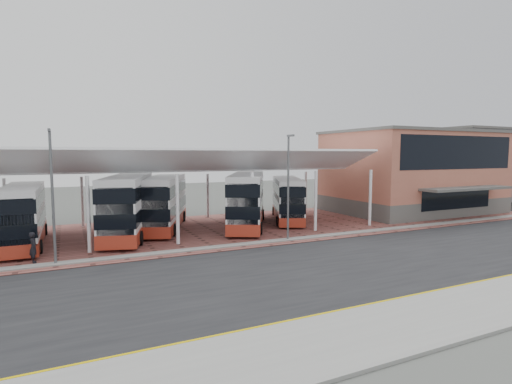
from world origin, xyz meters
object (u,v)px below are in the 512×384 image
(bus_1, at_px, (23,216))
(bus_5, at_px, (287,199))
(bus_3, at_px, (164,203))
(pedestrian, at_px, (33,247))
(bus_4, at_px, (247,200))
(terminal, at_px, (413,171))
(bus_2, at_px, (128,206))

(bus_1, xyz_separation_m, bus_5, (22.65, 1.33, -0.06))
(bus_3, distance_m, bus_5, 12.03)
(bus_5, height_order, pedestrian, bus_5)
(bus_4, xyz_separation_m, pedestrian, (-16.73, -5.69, -1.45))
(terminal, distance_m, bus_3, 28.61)
(pedestrian, bearing_deg, bus_5, -83.52)
(terminal, distance_m, bus_4, 21.60)
(bus_3, height_order, pedestrian, bus_3)
(bus_3, height_order, bus_5, bus_3)
(bus_4, height_order, pedestrian, bus_4)
(bus_5, bearing_deg, terminal, 23.46)
(terminal, xyz_separation_m, pedestrian, (-38.19, -6.71, -3.66))
(bus_2, xyz_separation_m, bus_4, (10.35, -0.28, -0.02))
(bus_5, bearing_deg, bus_2, -151.35)
(terminal, height_order, pedestrian, terminal)
(terminal, distance_m, bus_2, 31.89)
(bus_3, bearing_deg, bus_4, 3.93)
(bus_2, distance_m, bus_4, 10.35)
(bus_2, distance_m, bus_5, 15.36)
(terminal, bearing_deg, bus_1, -178.54)
(bus_5, distance_m, pedestrian, 22.85)
(terminal, xyz_separation_m, bus_2, (-31.81, -0.75, -2.19))
(bus_3, distance_m, bus_4, 7.36)
(bus_1, height_order, pedestrian, bus_1)
(bus_1, bearing_deg, terminal, 1.69)
(terminal, relative_size, bus_3, 1.62)
(terminal, distance_m, bus_5, 16.68)
(bus_1, bearing_deg, bus_4, 0.14)
(terminal, height_order, bus_4, terminal)
(bus_3, relative_size, bus_5, 1.11)
(bus_1, relative_size, pedestrian, 5.56)
(pedestrian, bearing_deg, bus_4, -82.72)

